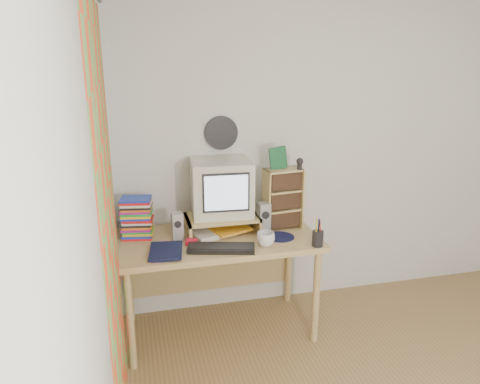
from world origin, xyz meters
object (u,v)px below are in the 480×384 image
cd_rack (283,199)px  mug (266,239)px  keyboard (221,248)px  crt_monitor (222,188)px  desk (217,251)px  dvd_stack (137,218)px  diary (149,250)px

cd_rack → mug: bearing=-133.0°
keyboard → crt_monitor: bearing=92.3°
desk → keyboard: (-0.02, -0.28, 0.15)m
cd_rack → mug: (-0.22, -0.30, -0.18)m
keyboard → dvd_stack: (-0.52, 0.35, 0.13)m
desk → mug: mug is taller
keyboard → diary: 0.47m
crt_monitor → dvd_stack: crt_monitor is taller
crt_monitor → keyboard: bearing=-98.2°
desk → mug: (0.28, -0.28, 0.18)m
keyboard → desk: bearing=99.9°
crt_monitor → cd_rack: (0.44, -0.07, -0.09)m
crt_monitor → mug: crt_monitor is taller
desk → cd_rack: bearing=2.0°
dvd_stack → crt_monitor: bearing=10.9°
dvd_stack → mug: 0.91m
crt_monitor → cd_rack: crt_monitor is taller
keyboard → mug: (0.31, 0.00, 0.03)m
dvd_stack → desk: bearing=2.0°
cd_rack → diary: bearing=-173.2°
desk → crt_monitor: size_ratio=3.35×
crt_monitor → cd_rack: bearing=-4.7°
keyboard → dvd_stack: size_ratio=1.51×
crt_monitor → dvd_stack: (-0.60, -0.01, -0.17)m
desk → keyboard: size_ratio=3.17×
keyboard → dvd_stack: bearing=160.5°
dvd_stack → cd_rack: (1.05, -0.05, 0.08)m
desk → diary: 0.56m
dvd_stack → cd_rack: 1.05m
keyboard → mug: bearing=14.9°
crt_monitor → keyboard: 0.49m
diary → mug: bearing=3.4°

